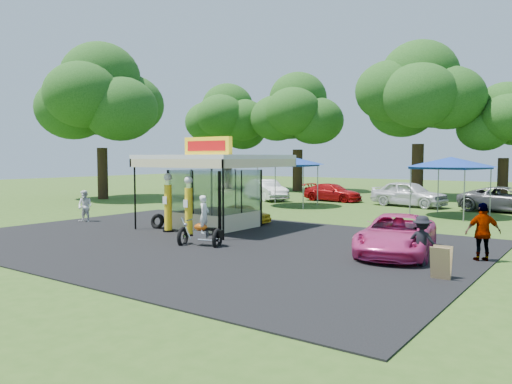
% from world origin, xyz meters
% --- Properties ---
extents(ground, '(120.00, 120.00, 0.00)m').
position_xyz_m(ground, '(0.00, 0.00, 0.00)').
color(ground, '#305219').
rests_on(ground, ground).
extents(asphalt_apron, '(20.00, 14.00, 0.04)m').
position_xyz_m(asphalt_apron, '(0.00, 2.00, 0.02)').
color(asphalt_apron, black).
rests_on(asphalt_apron, ground).
extents(gas_station_kiosk, '(5.40, 5.40, 4.18)m').
position_xyz_m(gas_station_kiosk, '(-2.00, 4.99, 1.78)').
color(gas_station_kiosk, white).
rests_on(gas_station_kiosk, ground).
extents(gas_pump_left, '(0.48, 0.48, 2.59)m').
position_xyz_m(gas_pump_left, '(-2.82, 2.79, 1.24)').
color(gas_pump_left, black).
rests_on(gas_pump_left, ground).
extents(gas_pump_right, '(0.47, 0.47, 2.50)m').
position_xyz_m(gas_pump_right, '(-1.35, 2.53, 1.20)').
color(gas_pump_right, black).
rests_on(gas_pump_right, ground).
extents(motorcycle, '(1.73, 1.20, 1.96)m').
position_xyz_m(motorcycle, '(0.71, 1.07, 0.76)').
color(motorcycle, black).
rests_on(motorcycle, ground).
extents(spare_tires, '(0.86, 0.60, 0.71)m').
position_xyz_m(spare_tires, '(-4.04, 3.31, 0.35)').
color(spare_tires, black).
rests_on(spare_tires, ground).
extents(a_frame_sign, '(0.51, 0.47, 0.91)m').
position_xyz_m(a_frame_sign, '(9.21, 1.00, 0.46)').
color(a_frame_sign, '#593819').
rests_on(a_frame_sign, ground).
extents(kiosk_car, '(2.82, 1.13, 0.96)m').
position_xyz_m(kiosk_car, '(-2.00, 7.20, 0.48)').
color(kiosk_car, yellow).
rests_on(kiosk_car, ground).
extents(pink_sedan, '(3.17, 5.21, 1.35)m').
position_xyz_m(pink_sedan, '(7.02, 3.72, 0.68)').
color(pink_sedan, '#D83A85').
rests_on(pink_sedan, ground).
extents(spectator_west, '(0.92, 0.81, 1.61)m').
position_xyz_m(spectator_west, '(-8.70, 2.79, 0.81)').
color(spectator_west, white).
rests_on(spectator_west, ground).
extents(spectator_east_a, '(1.01, 0.59, 1.55)m').
position_xyz_m(spectator_east_a, '(8.30, 2.30, 0.77)').
color(spectator_east_a, black).
rests_on(spectator_east_a, ground).
extents(spectator_east_b, '(1.16, 0.98, 1.86)m').
position_xyz_m(spectator_east_b, '(9.62, 4.15, 0.93)').
color(spectator_east_b, gray).
rests_on(spectator_east_b, ground).
extents(bg_car_a, '(4.94, 3.87, 1.57)m').
position_xyz_m(bg_car_a, '(-8.61, 18.81, 0.78)').
color(bg_car_a, silver).
rests_on(bg_car_a, ground).
extents(bg_car_b, '(4.61, 2.13, 1.30)m').
position_xyz_m(bg_car_b, '(-4.04, 20.93, 0.65)').
color(bg_car_b, '#AF0D0F').
rests_on(bg_car_b, ground).
extents(bg_car_c, '(5.29, 2.89, 1.70)m').
position_xyz_m(bg_car_c, '(1.90, 20.24, 0.85)').
color(bg_car_c, silver).
rests_on(bg_car_c, ground).
extents(bg_car_d, '(5.63, 2.95, 1.51)m').
position_xyz_m(bg_car_d, '(7.85, 20.16, 0.76)').
color(bg_car_d, '#565658').
rests_on(bg_car_d, ground).
extents(tent_west, '(4.80, 4.80, 3.36)m').
position_xyz_m(tent_west, '(-4.81, 15.89, 3.04)').
color(tent_west, gray).
rests_on(tent_west, ground).
extents(tent_east, '(4.71, 4.71, 3.30)m').
position_xyz_m(tent_east, '(5.58, 16.09, 2.98)').
color(tent_east, gray).
rests_on(tent_east, ground).
extents(oak_far_a, '(8.87, 8.87, 10.52)m').
position_xyz_m(oak_far_a, '(-19.39, 27.59, 6.69)').
color(oak_far_a, black).
rests_on(oak_far_a, ground).
extents(oak_far_b, '(9.31, 9.31, 11.11)m').
position_xyz_m(oak_far_b, '(-11.88, 28.97, 7.09)').
color(oak_far_b, black).
rests_on(oak_far_b, ground).
extents(oak_far_c, '(10.44, 10.44, 12.30)m').
position_xyz_m(oak_far_c, '(-0.03, 28.02, 7.81)').
color(oak_far_c, black).
rests_on(oak_far_c, ground).
extents(oak_far_d, '(7.51, 7.51, 8.94)m').
position_xyz_m(oak_far_d, '(5.82, 30.89, 5.70)').
color(oak_far_d, black).
rests_on(oak_far_d, ground).
extents(oak_near, '(10.29, 10.29, 11.85)m').
position_xyz_m(oak_near, '(-19.71, 12.30, 7.42)').
color(oak_near, black).
rests_on(oak_near, ground).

